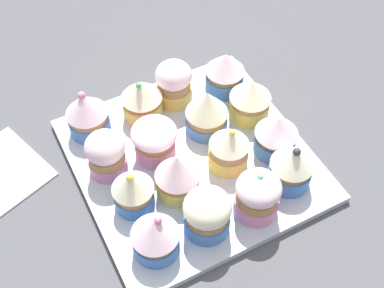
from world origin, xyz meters
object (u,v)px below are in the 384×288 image
object	(u,v)px
cupcake_7	(276,134)
cupcake_11	(250,98)
cupcake_3	(292,166)
baking_tray	(192,159)
cupcake_1	(207,213)
cupcake_9	(155,140)
cupcake_2	(258,195)
cupcake_12	(87,113)
cupcake_14	(174,82)
cupcake_6	(229,147)
cupcake_10	(207,111)
cupcake_13	(142,98)
cupcake_4	(133,189)
cupcake_0	(155,235)
cupcake_15	(225,72)
cupcake_8	(106,154)
cupcake_5	(177,174)

from	to	relation	value
cupcake_7	cupcake_11	xyz separation A→B (cm)	(0.27, 7.37, 0.06)
cupcake_3	baking_tray	bearing A→B (deg)	135.02
cupcake_1	cupcake_9	bearing A→B (deg)	93.62
cupcake_2	cupcake_12	xyz separation A→B (cm)	(-14.44, 22.80, 0.25)
cupcake_14	cupcake_7	bearing A→B (deg)	-61.96
cupcake_6	cupcake_3	bearing A→B (deg)	-48.63
cupcake_1	cupcake_10	distance (cm)	16.49
baking_tray	cupcake_11	distance (cm)	12.47
cupcake_7	cupcake_13	distance (cm)	20.26
cupcake_4	cupcake_7	size ratio (longest dim) A/B	1.08
cupcake_0	cupcake_15	world-z (taller)	cupcake_15
cupcake_15	cupcake_2	bearing A→B (deg)	-109.14
cupcake_6	cupcake_2	bearing A→B (deg)	-93.85
cupcake_14	cupcake_0	bearing A→B (deg)	-121.27
cupcake_3	cupcake_7	bearing A→B (deg)	77.00
cupcake_12	cupcake_13	distance (cm)	8.21
cupcake_3	cupcake_8	xyz separation A→B (cm)	(-20.99, 13.22, 0.04)
cupcake_10	cupcake_13	distance (cm)	9.91
cupcake_11	cupcake_14	distance (cm)	11.76
cupcake_0	cupcake_10	size ratio (longest dim) A/B	0.91
cupcake_10	cupcake_12	distance (cm)	17.13
cupcake_5	cupcake_15	world-z (taller)	cupcake_5
cupcake_3	cupcake_7	size ratio (longest dim) A/B	1.08
cupcake_6	cupcake_13	distance (cm)	15.39
baking_tray	cupcake_13	bearing A→B (deg)	104.93
cupcake_5	cupcake_14	world-z (taller)	cupcake_5
cupcake_4	cupcake_7	world-z (taller)	cupcake_4
cupcake_6	cupcake_9	distance (cm)	10.32
cupcake_3	cupcake_14	bearing A→B (deg)	108.31
cupcake_9	cupcake_8	bearing A→B (deg)	174.91
cupcake_4	cupcake_13	distance (cm)	15.85
cupcake_0	cupcake_9	distance (cm)	14.75
cupcake_1	cupcake_5	xyz separation A→B (cm)	(-0.81, 6.62, 0.40)
baking_tray	cupcake_9	world-z (taller)	cupcake_9
cupcake_1	cupcake_6	xyz separation A→B (cm)	(7.48, 7.57, 0.12)
cupcake_2	cupcake_8	xyz separation A→B (cm)	(-14.68, 14.88, 0.17)
cupcake_4	cupcake_11	world-z (taller)	cupcake_4
cupcake_4	cupcake_15	size ratio (longest dim) A/B	1.05
cupcake_1	cupcake_6	distance (cm)	10.64
cupcake_3	cupcake_10	size ratio (longest dim) A/B	0.98
cupcake_2	cupcake_7	size ratio (longest dim) A/B	1.03
cupcake_7	cupcake_8	distance (cm)	23.55
cupcake_10	cupcake_12	world-z (taller)	same
cupcake_14	cupcake_10	bearing A→B (deg)	-78.52
cupcake_1	cupcake_3	world-z (taller)	cupcake_3
cupcake_7	cupcake_12	world-z (taller)	cupcake_12
cupcake_5	cupcake_8	distance (cm)	10.31
cupcake_11	cupcake_15	bearing A→B (deg)	94.42
cupcake_3	cupcake_6	bearing A→B (deg)	131.37
cupcake_12	cupcake_0	bearing A→B (deg)	-88.65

